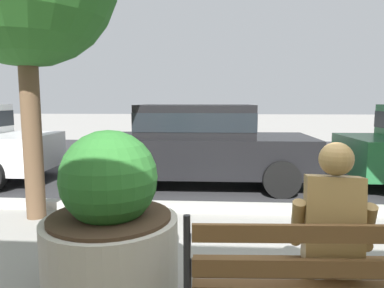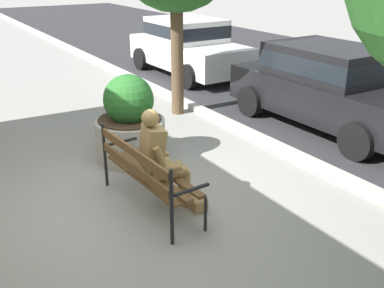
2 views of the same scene
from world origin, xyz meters
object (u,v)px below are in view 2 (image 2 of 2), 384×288
parked_car_white (188,45)px  parked_car_black (329,84)px  park_bench (145,170)px  concrete_planter (130,125)px  bronze_statue_seated (164,161)px

parked_car_white → parked_car_black: 5.16m
park_bench → parked_car_black: parked_car_black is taller
park_bench → concrete_planter: (-1.57, 0.52, 0.04)m
park_bench → parked_car_white: 7.57m
bronze_statue_seated → parked_car_black: (-1.08, 4.22, 0.17)m
park_bench → parked_car_white: (-6.13, 4.43, 0.30)m
concrete_planter → parked_car_white: 6.02m
bronze_statue_seated → parked_car_black: 4.36m
concrete_planter → parked_car_white: parked_car_white is taller
concrete_planter → parked_car_black: parked_car_black is taller
concrete_planter → parked_car_black: size_ratio=0.34×
parked_car_white → parked_car_black: size_ratio=1.00×
concrete_planter → parked_car_black: 3.97m
parked_car_white → concrete_planter: bearing=-40.7°
bronze_statue_seated → parked_car_black: parked_car_black is taller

